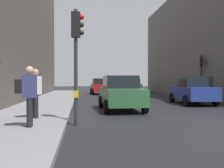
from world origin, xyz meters
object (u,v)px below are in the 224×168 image
traffic_light_mid_street (201,69)px  pedestrian_with_grey_backpack (28,92)px  car_white_compact (133,85)px  traffic_light_near_left (77,45)px  car_green_estate (121,93)px  pedestrian_with_black_backpack (34,90)px  car_red_sedan (100,86)px  car_blue_van (192,90)px

traffic_light_mid_street → pedestrian_with_grey_backpack: 15.92m
pedestrian_with_grey_backpack → traffic_light_mid_street: bearing=45.2°
car_white_compact → pedestrian_with_grey_backpack: bearing=-108.8°
traffic_light_mid_street → traffic_light_near_left: 14.23m
traffic_light_near_left → car_green_estate: size_ratio=0.92×
pedestrian_with_grey_backpack → pedestrian_with_black_backpack: same height
traffic_light_mid_street → pedestrian_with_grey_backpack: (-11.18, -11.26, -1.33)m
pedestrian_with_grey_backpack → car_green_estate: bearing=54.9°
car_red_sedan → car_blue_van: 13.52m
traffic_light_near_left → pedestrian_with_grey_backpack: bearing=-145.9°
pedestrian_with_black_backpack → traffic_light_near_left: bearing=-27.0°
car_red_sedan → car_blue_van: same height
traffic_light_mid_street → car_red_sedan: traffic_light_mid_street is taller
traffic_light_near_left → car_red_sedan: bearing=83.3°
car_green_estate → pedestrian_with_grey_backpack: (-3.56, -5.08, 0.29)m
car_white_compact → pedestrian_with_black_backpack: pedestrian_with_black_backpack is taller
traffic_light_mid_street → car_white_compact: size_ratio=0.84×
car_red_sedan → car_blue_van: (5.02, -12.55, 0.00)m
car_red_sedan → pedestrian_with_black_backpack: size_ratio=2.41×
car_red_sedan → car_green_estate: bearing=-90.3°
car_green_estate → traffic_light_near_left: bearing=-117.8°
car_blue_van → pedestrian_with_black_backpack: bearing=-146.5°
car_green_estate → pedestrian_with_grey_backpack: bearing=-125.1°
traffic_light_near_left → car_white_compact: 24.92m
traffic_light_mid_street → traffic_light_near_left: size_ratio=0.92×
car_green_estate → car_blue_van: bearing=25.9°
traffic_light_mid_street → car_red_sedan: (-7.54, 8.85, -1.61)m
traffic_light_near_left → car_green_estate: (2.18, 4.14, -1.81)m
car_red_sedan → pedestrian_with_grey_backpack: size_ratio=2.41×
traffic_light_mid_street → car_blue_van: bearing=-124.3°
car_blue_van → car_green_estate: same height
traffic_light_mid_street → pedestrian_with_black_backpack: traffic_light_mid_street is taller
car_blue_van → pedestrian_with_black_backpack: 10.56m
car_blue_van → pedestrian_with_black_backpack: pedestrian_with_black_backpack is taller
car_red_sedan → pedestrian_with_grey_backpack: pedestrian_with_grey_backpack is taller
traffic_light_mid_street → car_blue_van: 4.76m
car_white_compact → car_green_estate: (-4.87, -19.70, 0.00)m
car_green_estate → car_red_sedan: bearing=89.7°
car_red_sedan → car_white_compact: bearing=44.2°
car_white_compact → pedestrian_with_black_backpack: 24.60m
pedestrian_with_grey_backpack → pedestrian_with_black_backpack: (-0.15, 1.72, 0.00)m
traffic_light_mid_street → pedestrian_with_black_backpack: size_ratio=2.04×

